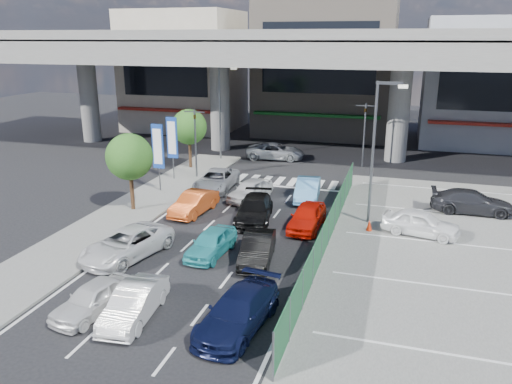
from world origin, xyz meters
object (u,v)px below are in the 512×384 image
(sedan_white_mid_left, at_px, (127,244))
(sedan_white_front_mid, at_px, (250,190))
(taxi_orange_left, at_px, (194,203))
(traffic_cone, at_px, (369,225))
(wagon_silver_front_left, at_px, (216,180))
(parked_sedan_dgrey, at_px, (472,202))
(van_white_back_left, at_px, (93,298))
(taxi_orange_right, at_px, (307,217))
(tree_far, at_px, (189,127))
(signboard_far, at_px, (172,140))
(minivan_navy_back, at_px, (238,312))
(parked_sedan_white, at_px, (421,223))
(crossing_wagon_silver, at_px, (275,151))
(taxi_teal_mid, at_px, (211,243))
(kei_truck_front_right, at_px, (308,189))
(street_lamp_left, at_px, (222,105))
(hatch_black_mid_right, at_px, (257,249))
(tree_near, at_px, (129,157))
(hatch_white_back_mid, at_px, (134,303))
(traffic_light_right, at_px, (365,119))
(signboard_near, at_px, (158,148))
(street_lamp_right, at_px, (377,141))
(sedan_black_mid, at_px, (254,210))

(sedan_white_mid_left, bearing_deg, sedan_white_front_mid, 86.96)
(taxi_orange_left, relative_size, traffic_cone, 6.46)
(wagon_silver_front_left, xyz_separation_m, parked_sedan_dgrey, (16.52, -0.20, 0.06))
(van_white_back_left, bearing_deg, taxi_orange_right, 71.78)
(tree_far, bearing_deg, signboard_far, -86.74)
(minivan_navy_back, bearing_deg, parked_sedan_white, 67.20)
(crossing_wagon_silver, bearing_deg, traffic_cone, -155.08)
(tree_far, bearing_deg, taxi_teal_mid, -62.84)
(wagon_silver_front_left, xyz_separation_m, traffic_cone, (10.84, -4.94, -0.32))
(sedan_white_mid_left, bearing_deg, taxi_orange_right, 52.97)
(taxi_orange_right, height_order, kei_truck_front_right, same)
(street_lamp_left, distance_m, traffic_cone, 19.47)
(street_lamp_left, bearing_deg, taxi_teal_mid, -71.32)
(hatch_black_mid_right, xyz_separation_m, parked_sedan_white, (7.45, 5.58, 0.09))
(tree_near, relative_size, taxi_orange_right, 1.19)
(street_lamp_left, relative_size, hatch_white_back_mid, 2.04)
(traffic_light_right, bearing_deg, street_lamp_left, -175.17)
(tree_near, bearing_deg, parked_sedan_dgrey, 15.23)
(signboard_near, distance_m, taxi_orange_right, 11.89)
(taxi_teal_mid, distance_m, kei_truck_front_right, 10.39)
(traffic_light_right, xyz_separation_m, traffic_cone, (1.66, -14.34, -3.56))
(sedan_white_mid_left, bearing_deg, taxi_teal_mid, 33.92)
(traffic_light_right, relative_size, crossing_wagon_silver, 1.04)
(van_white_back_left, distance_m, hatch_black_mid_right, 7.82)
(taxi_orange_left, bearing_deg, tree_near, -165.49)
(street_lamp_right, relative_size, hatch_black_mid_right, 2.00)
(tree_near, bearing_deg, crossing_wagon_silver, 72.31)
(minivan_navy_back, xyz_separation_m, crossing_wagon_silver, (-5.32, 26.04, 0.02))
(traffic_light_right, distance_m, taxi_orange_left, 17.14)
(taxi_teal_mid, height_order, wagon_silver_front_left, wagon_silver_front_left)
(tree_far, bearing_deg, traffic_light_right, 18.69)
(tree_far, xyz_separation_m, taxi_teal_mid, (7.79, -15.19, -2.75))
(tree_near, bearing_deg, sedan_white_mid_left, -62.34)
(sedan_white_front_mid, xyz_separation_m, parked_sedan_white, (10.56, -3.31, 0.07))
(hatch_white_back_mid, bearing_deg, traffic_cone, 50.69)
(hatch_white_back_mid, distance_m, parked_sedan_dgrey, 21.16)
(van_white_back_left, distance_m, sedan_white_front_mid, 15.20)
(street_lamp_right, bearing_deg, tree_near, -171.97)
(parked_sedan_dgrey, xyz_separation_m, traffic_cone, (-5.67, -4.74, -0.37))
(minivan_navy_back, distance_m, traffic_cone, 11.73)
(street_lamp_right, xyz_separation_m, wagon_silver_front_left, (-10.86, 3.60, -4.08))
(hatch_black_mid_right, relative_size, wagon_silver_front_left, 0.80)
(crossing_wagon_silver, bearing_deg, street_lamp_left, 103.99)
(street_lamp_left, relative_size, taxi_orange_right, 1.98)
(wagon_silver_front_left, bearing_deg, sedan_black_mid, -53.36)
(hatch_black_mid_right, bearing_deg, van_white_back_left, -136.24)
(van_white_back_left, relative_size, crossing_wagon_silver, 0.73)
(street_lamp_right, bearing_deg, hatch_black_mid_right, -125.33)
(signboard_near, distance_m, van_white_back_left, 15.94)
(hatch_black_mid_right, bearing_deg, traffic_light_right, 72.11)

